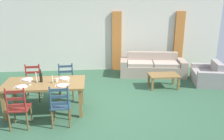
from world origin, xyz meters
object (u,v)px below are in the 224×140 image
object	(u,v)px
dining_chair_far_right	(66,82)
couch	(152,67)
wine_glass_near_right	(68,79)
dining_chair_near_left	(19,108)
coffee_cup_primary	(56,80)
dining_table	(45,86)
dining_chair_far_left	(33,83)
dining_chair_near_right	(60,106)
armchair_upholstered	(208,76)
wine_bottle	(41,77)
coffee_table	(164,76)
wine_glass_near_left	(29,80)

from	to	relation	value
dining_chair_far_right	couch	bearing A→B (deg)	31.54
dining_chair_far_right	couch	distance (m)	3.38
wine_glass_near_right	dining_chair_near_left	bearing A→B (deg)	-148.72
wine_glass_near_right	coffee_cup_primary	distance (m)	0.34
dining_table	dining_chair_far_left	xyz separation A→B (m)	(-0.47, 0.77, -0.19)
dining_chair_near_right	coffee_cup_primary	world-z (taller)	dining_chair_near_right
dining_table	armchair_upholstered	size ratio (longest dim) A/B	1.46
dining_chair_near_left	wine_bottle	world-z (taller)	wine_bottle
coffee_table	dining_chair_near_right	bearing A→B (deg)	-144.77
dining_chair_far_right	coffee_cup_primary	distance (m)	0.82
armchair_upholstered	coffee_table	bearing A→B (deg)	-171.48
couch	coffee_table	xyz separation A→B (m)	(0.03, -1.21, 0.06)
dining_chair_near_left	dining_chair_far_left	distance (m)	1.52
wine_glass_near_right	coffee_cup_primary	size ratio (longest dim) A/B	1.79
coffee_table	armchair_upholstered	size ratio (longest dim) A/B	0.69
dining_chair_far_left	wine_glass_near_right	world-z (taller)	dining_chair_far_left
wine_glass_near_right	dining_chair_near_right	bearing A→B (deg)	-102.43
dining_chair_near_left	wine_glass_near_right	world-z (taller)	dining_chair_near_left
dining_chair_far_left	coffee_cup_primary	xyz separation A→B (m)	(0.75, -0.75, 0.32)
dining_table	dining_chair_far_left	bearing A→B (deg)	121.27
dining_table	wine_glass_near_left	xyz separation A→B (m)	(-0.30, -0.14, 0.20)
dining_chair_near_left	dining_chair_near_right	xyz separation A→B (m)	(0.86, 0.03, 0.00)
couch	coffee_table	world-z (taller)	couch
dining_table	wine_glass_near_right	size ratio (longest dim) A/B	11.80
dining_chair_near_left	dining_chair_far_right	xyz separation A→B (m)	(0.83, 1.51, 0.00)
dining_chair_near_right	armchair_upholstered	bearing A→B (deg)	27.01
dining_table	dining_chair_far_right	size ratio (longest dim) A/B	1.98
dining_table	coffee_cup_primary	bearing A→B (deg)	3.42
dining_table	dining_chair_far_left	world-z (taller)	dining_chair_far_left
dining_chair_near_left	dining_chair_near_right	size ratio (longest dim) A/B	1.00
wine_glass_near_left	wine_glass_near_right	size ratio (longest dim) A/B	1.00
dining_chair_far_left	wine_glass_near_right	size ratio (longest dim) A/B	5.96
dining_table	couch	bearing A→B (deg)	37.52
dining_chair_near_left	dining_chair_far_left	xyz separation A→B (m)	(-0.05, 1.52, 0.00)
dining_chair_far_right	wine_glass_near_left	bearing A→B (deg)	-128.38
dining_table	dining_chair_near_left	size ratio (longest dim) A/B	1.98
dining_chair_far_left	dining_chair_far_right	distance (m)	0.89
wine_glass_near_left	wine_bottle	bearing A→B (deg)	38.85
wine_glass_near_right	couch	xyz separation A→B (m)	(2.72, 2.68, -0.57)
dining_chair_near_left	couch	xyz separation A→B (m)	(3.71, 3.28, -0.19)
wine_glass_near_right	armchair_upholstered	size ratio (longest dim) A/B	0.12
coffee_cup_primary	dining_chair_near_left	bearing A→B (deg)	-132.28
wine_glass_near_left	coffee_cup_primary	xyz separation A→B (m)	(0.58, 0.16, -0.07)
dining_chair_far_left	wine_bottle	distance (m)	0.92
dining_chair_near_left	wine_glass_near_left	xyz separation A→B (m)	(0.12, 0.61, 0.38)
dining_chair_far_right	armchair_upholstered	xyz separation A→B (m)	(4.48, 0.78, -0.23)
wine_bottle	armchair_upholstered	bearing A→B (deg)	16.89
couch	coffee_cup_primary	bearing A→B (deg)	-140.17
dining_chair_near_left	couch	size ratio (longest dim) A/B	0.41
coffee_cup_primary	dining_chair_far_left	bearing A→B (deg)	134.84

